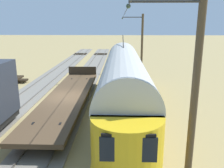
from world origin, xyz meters
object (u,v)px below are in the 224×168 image
Objects in this scene: vintage_streetcar at (124,83)px; flatcar_far_siding at (68,96)px; catenary_pole_foreground at (141,42)px; catenary_pole_mid_near at (193,89)px; spare_tie_stack at (16,80)px.

vintage_streetcar reaches higher than flatcar_far_siding.
vintage_streetcar is at bearing 160.57° from flatcar_far_siding.
catenary_pole_foreground reaches higher than vintage_streetcar.
catenary_pole_mid_near is (-6.49, 8.15, 2.88)m from flatcar_far_siding.
vintage_streetcar is 2.48× the size of catenary_pole_mid_near.
catenary_pole_foreground is at bearing -116.09° from flatcar_far_siding.
vintage_streetcar is at bearing 80.63° from catenary_pole_foreground.
flatcar_far_siding is 6.08× the size of spare_tie_stack.
flatcar_far_siding is 2.04× the size of catenary_pole_mid_near.
vintage_streetcar is 14.24m from spare_tie_stack.
catenary_pole_foreground reaches higher than flatcar_far_siding.
catenary_pole_mid_near is at bearing 90.00° from catenary_pole_foreground.
spare_tie_stack is at bearing -48.37° from catenary_pole_mid_near.
catenary_pole_mid_near is (0.00, 21.41, 0.00)m from catenary_pole_foreground.
spare_tie_stack is at bearing -37.55° from vintage_streetcar.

